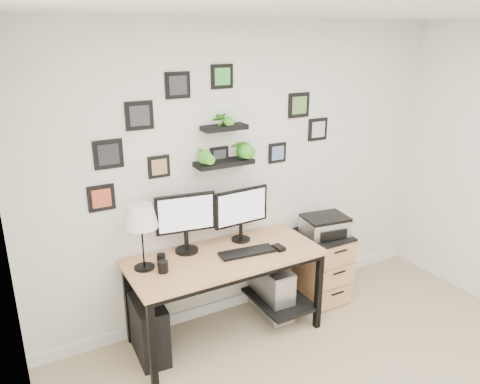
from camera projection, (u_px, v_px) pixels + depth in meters
room at (250, 296)px, 4.54m from camera, size 4.00×4.00×4.00m
desk at (227, 266)px, 3.91m from camera, size 1.60×0.70×0.75m
monitor_left at (186, 219)px, 3.79m from camera, size 0.50×0.22×0.51m
monitor_right at (241, 210)px, 4.01m from camera, size 0.51×0.17×0.48m
keyboard at (247, 252)px, 3.86m from camera, size 0.48×0.20×0.02m
mouse at (279, 248)px, 3.92m from camera, size 0.08×0.11×0.03m
table_lamp at (141, 218)px, 3.48m from camera, size 0.26×0.26×0.52m
mug at (163, 267)px, 3.54m from camera, size 0.08×0.08×0.09m
pen_cup at (161, 259)px, 3.66m from camera, size 0.07×0.07×0.09m
pc_tower_black at (149, 328)px, 3.73m from camera, size 0.24×0.50×0.49m
pc_tower_grey at (272, 290)px, 4.28m from camera, size 0.24×0.50×0.49m
file_cabinet at (321, 266)px, 4.53m from camera, size 0.43×0.53×0.67m
printer at (325, 225)px, 4.39m from camera, size 0.44×0.37×0.18m
wall_decor at (220, 138)px, 3.83m from camera, size 2.24×0.18×1.05m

